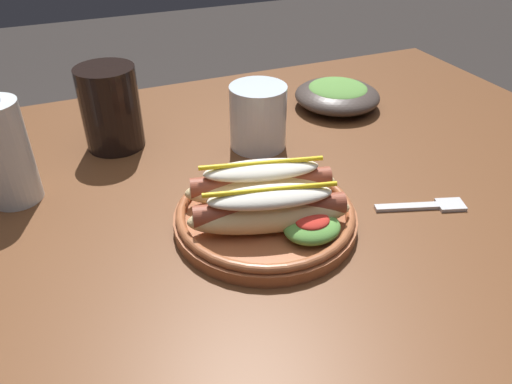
% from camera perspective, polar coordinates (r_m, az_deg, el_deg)
% --- Properties ---
extents(dining_table, '(1.20, 0.87, 0.74)m').
position_cam_1_polar(dining_table, '(0.75, 0.57, -6.60)').
color(dining_table, brown).
rests_on(dining_table, ground_plane).
extents(hot_dog_plate, '(0.23, 0.23, 0.08)m').
position_cam_1_polar(hot_dog_plate, '(0.61, 1.30, -1.78)').
color(hot_dog_plate, '#9E5633').
rests_on(hot_dog_plate, dining_table).
extents(fork, '(0.12, 0.06, 0.00)m').
position_cam_1_polar(fork, '(0.69, 19.27, -1.53)').
color(fork, silver).
rests_on(fork, dining_table).
extents(soda_cup, '(0.09, 0.09, 0.13)m').
position_cam_1_polar(soda_cup, '(0.80, -16.50, 9.31)').
color(soda_cup, black).
rests_on(soda_cup, dining_table).
extents(water_cup, '(0.09, 0.09, 0.10)m').
position_cam_1_polar(water_cup, '(0.78, 0.24, 8.71)').
color(water_cup, silver).
rests_on(water_cup, dining_table).
extents(glass_bottle, '(0.07, 0.07, 0.22)m').
position_cam_1_polar(glass_bottle, '(0.71, -27.40, 4.82)').
color(glass_bottle, silver).
rests_on(glass_bottle, dining_table).
extents(side_bowl, '(0.16, 0.16, 0.05)m').
position_cam_1_polar(side_bowl, '(0.94, 9.40, 11.09)').
color(side_bowl, '#423833').
rests_on(side_bowl, dining_table).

